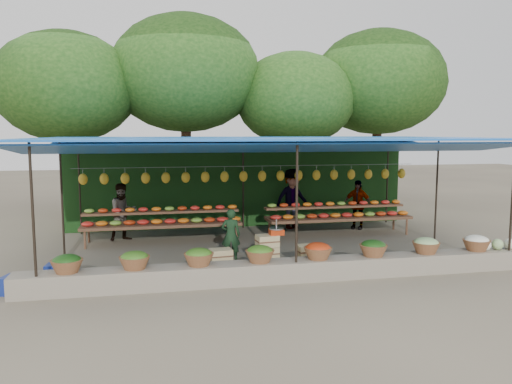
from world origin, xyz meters
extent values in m
plane|color=brown|center=(0.00, 0.00, 0.00)|extent=(60.00, 60.00, 0.00)
cube|color=gray|center=(0.00, -2.75, 0.20)|extent=(10.60, 0.55, 0.40)
cylinder|color=black|center=(-4.80, -2.90, 1.40)|extent=(0.05, 0.05, 2.80)
cylinder|color=black|center=(0.00, -2.90, 1.40)|extent=(0.05, 0.05, 2.80)
cylinder|color=black|center=(4.80, -2.90, 1.40)|extent=(0.05, 0.05, 2.80)
cylinder|color=black|center=(-4.80, 0.00, 1.40)|extent=(0.05, 0.05, 2.80)
cylinder|color=black|center=(4.80, 0.00, 1.40)|extent=(0.05, 0.05, 2.80)
cylinder|color=black|center=(-4.80, 2.90, 1.40)|extent=(0.05, 0.05, 2.80)
cylinder|color=black|center=(0.00, 2.90, 1.40)|extent=(0.05, 0.05, 2.80)
cylinder|color=black|center=(4.80, 2.90, 1.40)|extent=(0.05, 0.05, 2.80)
cube|color=blue|center=(0.00, 0.00, 2.80)|extent=(10.80, 6.60, 0.04)
cube|color=blue|center=(0.00, -2.00, 2.62)|extent=(10.80, 2.19, 0.26)
cube|color=blue|center=(0.00, 2.00, 2.62)|extent=(10.80, 2.19, 0.26)
cylinder|color=#939498|center=(0.00, 1.40, 2.02)|extent=(9.60, 0.01, 0.01)
ellipsoid|color=gold|center=(-4.50, 1.40, 1.74)|extent=(0.23, 0.17, 0.30)
ellipsoid|color=gold|center=(-3.97, 1.40, 1.74)|extent=(0.23, 0.17, 0.30)
ellipsoid|color=gold|center=(-3.44, 1.40, 1.74)|extent=(0.23, 0.17, 0.30)
ellipsoid|color=gold|center=(-2.91, 1.40, 1.74)|extent=(0.23, 0.17, 0.30)
ellipsoid|color=gold|center=(-2.38, 1.40, 1.74)|extent=(0.23, 0.17, 0.30)
ellipsoid|color=gold|center=(-1.85, 1.40, 1.74)|extent=(0.23, 0.17, 0.30)
ellipsoid|color=gold|center=(-1.32, 1.40, 1.74)|extent=(0.23, 0.17, 0.30)
ellipsoid|color=gold|center=(-0.79, 1.40, 1.74)|extent=(0.23, 0.17, 0.30)
ellipsoid|color=gold|center=(-0.26, 1.40, 1.74)|extent=(0.23, 0.17, 0.30)
ellipsoid|color=gold|center=(0.26, 1.40, 1.74)|extent=(0.23, 0.17, 0.30)
ellipsoid|color=gold|center=(0.79, 1.40, 1.74)|extent=(0.23, 0.17, 0.30)
ellipsoid|color=gold|center=(1.32, 1.40, 1.74)|extent=(0.23, 0.17, 0.30)
ellipsoid|color=gold|center=(1.85, 1.40, 1.74)|extent=(0.23, 0.17, 0.30)
ellipsoid|color=gold|center=(2.38, 1.40, 1.74)|extent=(0.23, 0.17, 0.30)
ellipsoid|color=gold|center=(2.91, 1.40, 1.74)|extent=(0.23, 0.17, 0.30)
ellipsoid|color=gold|center=(3.44, 1.40, 1.74)|extent=(0.23, 0.17, 0.30)
ellipsoid|color=gold|center=(3.97, 1.40, 1.74)|extent=(0.23, 0.17, 0.30)
ellipsoid|color=gold|center=(4.50, 1.40, 1.74)|extent=(0.23, 0.17, 0.30)
ellipsoid|color=#1A4512|center=(-4.30, -2.75, 0.62)|extent=(0.52, 0.52, 0.23)
ellipsoid|color=#3A6A1C|center=(-3.10, -2.75, 0.62)|extent=(0.52, 0.52, 0.23)
ellipsoid|color=#3A6A1C|center=(-1.90, -2.75, 0.62)|extent=(0.52, 0.52, 0.23)
ellipsoid|color=#3A6A1C|center=(-0.70, -2.75, 0.62)|extent=(0.52, 0.52, 0.23)
ellipsoid|color=#AF2E0E|center=(0.50, -2.75, 0.62)|extent=(0.52, 0.52, 0.23)
ellipsoid|color=#1A4512|center=(1.70, -2.75, 0.62)|extent=(0.52, 0.52, 0.23)
ellipsoid|color=#97BE77|center=(2.90, -2.75, 0.62)|extent=(0.52, 0.52, 0.23)
ellipsoid|color=white|center=(4.10, -2.75, 0.62)|extent=(0.52, 0.52, 0.23)
cube|color=#1B4318|center=(0.00, 3.15, 1.25)|extent=(10.60, 0.06, 2.50)
cylinder|color=#331B12|center=(-5.50, 5.80, 1.98)|extent=(0.36, 0.36, 3.97)
ellipsoid|color=black|center=(-5.50, 5.80, 4.46)|extent=(4.77, 4.77, 3.69)
cylinder|color=#331B12|center=(-1.50, 6.20, 2.24)|extent=(0.36, 0.36, 4.48)
ellipsoid|color=black|center=(-1.50, 6.20, 5.04)|extent=(5.39, 5.39, 4.17)
cylinder|color=#331B12|center=(2.50, 5.90, 1.86)|extent=(0.36, 0.36, 3.71)
ellipsoid|color=black|center=(2.50, 5.90, 4.18)|extent=(4.47, 4.47, 3.45)
cylinder|color=#331B12|center=(6.00, 6.30, 2.18)|extent=(0.36, 0.36, 4.35)
ellipsoid|color=black|center=(6.00, 6.30, 4.90)|extent=(5.24, 5.24, 4.05)
cube|color=#4A311D|center=(-2.50, 1.30, 0.50)|extent=(4.20, 0.95, 0.08)
cube|color=#4A311D|center=(-2.50, 1.60, 0.78)|extent=(4.20, 0.35, 0.06)
cylinder|color=#4A311D|center=(-4.45, 0.90, 0.25)|extent=(0.06, 0.06, 0.50)
cylinder|color=#4A311D|center=(-0.55, 0.90, 0.25)|extent=(0.06, 0.06, 0.50)
cylinder|color=#4A311D|center=(-4.45, 1.70, 0.25)|extent=(0.06, 0.06, 0.50)
cylinder|color=#4A311D|center=(-0.55, 1.70, 0.25)|extent=(0.06, 0.06, 0.50)
ellipsoid|color=red|center=(-4.40, 1.15, 0.60)|extent=(0.31, 0.26, 0.13)
ellipsoid|color=olive|center=(-4.40, 1.60, 0.87)|extent=(0.26, 0.22, 0.12)
ellipsoid|color=orange|center=(-4.05, 1.15, 0.60)|extent=(0.31, 0.26, 0.13)
ellipsoid|color=#AF2E0E|center=(-4.05, 1.60, 0.87)|extent=(0.26, 0.22, 0.12)
ellipsoid|color=olive|center=(-3.70, 1.15, 0.60)|extent=(0.31, 0.26, 0.13)
ellipsoid|color=red|center=(-3.70, 1.60, 0.87)|extent=(0.26, 0.22, 0.12)
ellipsoid|color=#AF2E0E|center=(-3.35, 1.15, 0.60)|extent=(0.31, 0.26, 0.13)
ellipsoid|color=orange|center=(-3.35, 1.60, 0.87)|extent=(0.26, 0.22, 0.12)
ellipsoid|color=red|center=(-3.00, 1.15, 0.60)|extent=(0.31, 0.26, 0.13)
ellipsoid|color=red|center=(-3.00, 1.60, 0.87)|extent=(0.26, 0.22, 0.12)
ellipsoid|color=orange|center=(-2.65, 1.15, 0.60)|extent=(0.31, 0.26, 0.13)
ellipsoid|color=orange|center=(-2.65, 1.60, 0.87)|extent=(0.26, 0.22, 0.12)
ellipsoid|color=red|center=(-2.30, 1.15, 0.60)|extent=(0.31, 0.26, 0.13)
ellipsoid|color=olive|center=(-2.30, 1.60, 0.87)|extent=(0.26, 0.22, 0.12)
ellipsoid|color=orange|center=(-1.95, 1.15, 0.60)|extent=(0.31, 0.26, 0.13)
ellipsoid|color=#AF2E0E|center=(-1.95, 1.60, 0.87)|extent=(0.26, 0.22, 0.12)
ellipsoid|color=olive|center=(-1.60, 1.15, 0.60)|extent=(0.31, 0.26, 0.13)
ellipsoid|color=red|center=(-1.60, 1.60, 0.87)|extent=(0.26, 0.22, 0.12)
ellipsoid|color=#AF2E0E|center=(-1.25, 1.15, 0.60)|extent=(0.31, 0.26, 0.13)
ellipsoid|color=orange|center=(-1.25, 1.60, 0.87)|extent=(0.26, 0.22, 0.12)
ellipsoid|color=red|center=(-0.90, 1.15, 0.60)|extent=(0.31, 0.26, 0.13)
ellipsoid|color=red|center=(-0.90, 1.60, 0.87)|extent=(0.26, 0.22, 0.12)
ellipsoid|color=orange|center=(-0.55, 1.15, 0.60)|extent=(0.31, 0.26, 0.13)
ellipsoid|color=orange|center=(-0.55, 1.60, 0.87)|extent=(0.26, 0.22, 0.12)
cube|color=#4A311D|center=(2.50, 1.30, 0.50)|extent=(4.20, 0.95, 0.08)
cube|color=#4A311D|center=(2.50, 1.60, 0.78)|extent=(4.20, 0.35, 0.06)
cylinder|color=#4A311D|center=(0.55, 0.90, 0.25)|extent=(0.06, 0.06, 0.50)
cylinder|color=#4A311D|center=(4.45, 0.90, 0.25)|extent=(0.06, 0.06, 0.50)
cylinder|color=#4A311D|center=(0.55, 1.70, 0.25)|extent=(0.06, 0.06, 0.50)
cylinder|color=#4A311D|center=(4.45, 1.70, 0.25)|extent=(0.06, 0.06, 0.50)
ellipsoid|color=red|center=(0.60, 1.15, 0.60)|extent=(0.31, 0.26, 0.13)
ellipsoid|color=olive|center=(0.60, 1.60, 0.87)|extent=(0.26, 0.22, 0.12)
ellipsoid|color=orange|center=(0.95, 1.15, 0.60)|extent=(0.31, 0.26, 0.13)
ellipsoid|color=#AF2E0E|center=(0.95, 1.60, 0.87)|extent=(0.26, 0.22, 0.12)
ellipsoid|color=olive|center=(1.30, 1.15, 0.60)|extent=(0.31, 0.26, 0.13)
ellipsoid|color=red|center=(1.30, 1.60, 0.87)|extent=(0.26, 0.22, 0.12)
ellipsoid|color=#AF2E0E|center=(1.65, 1.15, 0.60)|extent=(0.31, 0.26, 0.13)
ellipsoid|color=orange|center=(1.65, 1.60, 0.87)|extent=(0.26, 0.22, 0.12)
ellipsoid|color=red|center=(2.00, 1.15, 0.60)|extent=(0.31, 0.26, 0.13)
ellipsoid|color=red|center=(2.00, 1.60, 0.87)|extent=(0.26, 0.22, 0.12)
ellipsoid|color=orange|center=(2.35, 1.15, 0.60)|extent=(0.31, 0.26, 0.13)
ellipsoid|color=orange|center=(2.35, 1.60, 0.87)|extent=(0.26, 0.22, 0.12)
ellipsoid|color=red|center=(2.70, 1.15, 0.60)|extent=(0.31, 0.26, 0.13)
ellipsoid|color=olive|center=(2.70, 1.60, 0.87)|extent=(0.26, 0.22, 0.12)
ellipsoid|color=orange|center=(3.05, 1.15, 0.60)|extent=(0.31, 0.26, 0.13)
ellipsoid|color=#AF2E0E|center=(3.05, 1.60, 0.87)|extent=(0.26, 0.22, 0.12)
ellipsoid|color=olive|center=(3.40, 1.15, 0.60)|extent=(0.31, 0.26, 0.13)
ellipsoid|color=red|center=(3.40, 1.60, 0.87)|extent=(0.26, 0.22, 0.12)
ellipsoid|color=#AF2E0E|center=(3.75, 1.15, 0.60)|extent=(0.31, 0.26, 0.13)
ellipsoid|color=orange|center=(3.75, 1.60, 0.87)|extent=(0.26, 0.22, 0.12)
ellipsoid|color=red|center=(4.10, 1.15, 0.60)|extent=(0.31, 0.26, 0.13)
ellipsoid|color=red|center=(4.10, 1.60, 0.87)|extent=(0.26, 0.22, 0.12)
ellipsoid|color=orange|center=(4.45, 1.15, 0.60)|extent=(0.31, 0.26, 0.13)
ellipsoid|color=orange|center=(4.45, 1.60, 0.87)|extent=(0.26, 0.22, 0.12)
cube|color=tan|center=(-1.37, -1.96, 0.12)|extent=(0.48, 0.38, 0.25)
cube|color=tan|center=(-1.37, -1.96, 0.39)|extent=(0.48, 0.38, 0.25)
cube|color=tan|center=(-0.37, -1.96, 0.12)|extent=(0.48, 0.38, 0.25)
cube|color=tan|center=(-0.37, -1.96, 0.39)|extent=(0.48, 0.38, 0.25)
cube|color=tan|center=(-0.37, -1.96, 0.65)|extent=(0.48, 0.38, 0.25)
cube|color=tan|center=(0.53, -1.96, 0.12)|extent=(0.48, 0.38, 0.25)
cube|color=tan|center=(0.53, -1.96, 0.39)|extent=(0.48, 0.38, 0.25)
cube|color=#BB310E|center=(-0.17, -1.96, 0.83)|extent=(0.30, 0.26, 0.12)
cylinder|color=#939498|center=(-0.17, -1.96, 0.90)|extent=(0.31, 0.31, 0.03)
cylinder|color=#939498|center=(-0.17, -1.96, 1.00)|extent=(0.03, 0.03, 0.22)
imported|color=#16321A|center=(-1.01, -1.02, 0.61)|extent=(0.49, 0.37, 1.21)
imported|color=slate|center=(-3.54, 1.78, 0.79)|extent=(0.93, 0.83, 1.57)
imported|color=slate|center=(1.46, 2.48, 0.92)|extent=(1.32, 0.94, 1.85)
imported|color=slate|center=(3.40, 2.03, 0.75)|extent=(0.92, 0.83, 1.51)
cube|color=navy|center=(-5.20, -2.56, 0.16)|extent=(0.64, 0.54, 0.33)
cube|color=navy|center=(-4.63, -1.70, 0.15)|extent=(0.54, 0.42, 0.30)
camera|label=1|loc=(-2.74, -12.12, 2.93)|focal=35.00mm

